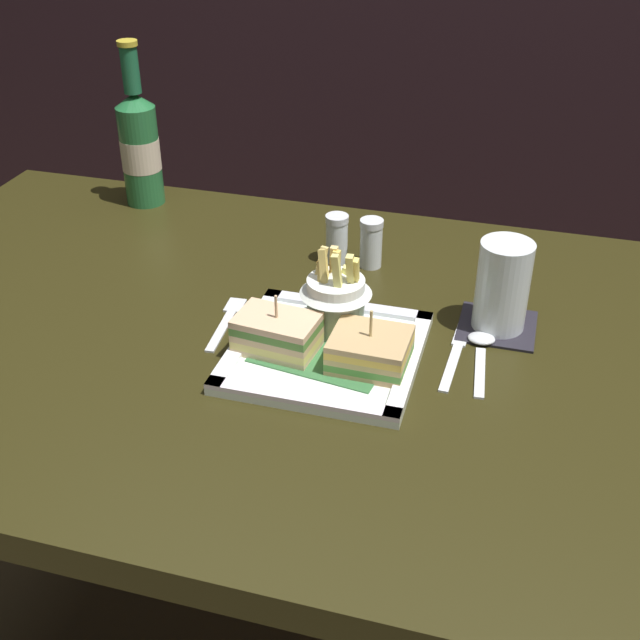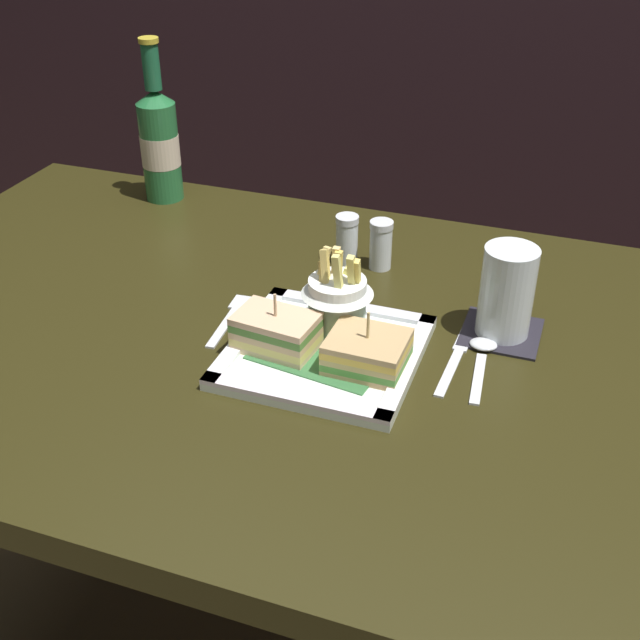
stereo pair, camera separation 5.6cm
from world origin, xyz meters
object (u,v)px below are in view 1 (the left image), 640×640
at_px(knife, 457,349).
at_px(pepper_shaker, 371,246).
at_px(square_plate, 326,352).
at_px(beer_bottle, 140,145).
at_px(dining_table, 314,408).
at_px(sandwich_half_left, 277,333).
at_px(water_glass, 502,291).
at_px(spoon, 481,347).
at_px(fries_cup, 336,294).
at_px(fork, 227,320).
at_px(sandwich_half_right, 370,350).
at_px(salt_shaker, 337,241).

relative_size(knife, pepper_shaker, 2.30).
bearing_deg(square_plate, beer_bottle, 139.11).
height_order(dining_table, knife, knife).
bearing_deg(beer_bottle, dining_table, -39.61).
bearing_deg(sandwich_half_left, water_glass, 28.82).
bearing_deg(beer_bottle, spoon, -26.43).
relative_size(fries_cup, fork, 0.86).
bearing_deg(fries_cup, square_plate, -87.33).
relative_size(fries_cup, beer_bottle, 0.42).
distance_m(knife, spoon, 0.03).
xyz_separation_m(sandwich_half_left, fork, (-0.09, 0.06, -0.03)).
bearing_deg(pepper_shaker, sandwich_half_left, -102.49).
height_order(square_plate, fries_cup, fries_cup).
height_order(square_plate, fork, square_plate).
distance_m(fork, pepper_shaker, 0.26).
height_order(sandwich_half_right, fries_cup, fries_cup).
xyz_separation_m(fries_cup, salt_shaker, (-0.05, 0.19, -0.03)).
distance_m(sandwich_half_right, spoon, 0.15).
xyz_separation_m(fork, knife, (0.31, 0.02, -0.00)).
height_order(fries_cup, fork, fries_cup).
distance_m(water_glass, salt_shaker, 0.28).
relative_size(beer_bottle, pepper_shaker, 3.65).
xyz_separation_m(sandwich_half_left, fries_cup, (0.06, 0.07, 0.03)).
bearing_deg(beer_bottle, knife, -28.04).
bearing_deg(beer_bottle, sandwich_half_left, -46.26).
height_order(sandwich_half_left, knife, sandwich_half_left).
bearing_deg(spoon, salt_shaker, 142.42).
bearing_deg(salt_shaker, knife, -42.22).
distance_m(water_glass, pepper_shaker, 0.23).
distance_m(dining_table, salt_shaker, 0.26).
xyz_separation_m(dining_table, fork, (-0.12, 0.01, 0.12)).
bearing_deg(knife, square_plate, -158.99).
distance_m(water_glass, knife, 0.10).
relative_size(dining_table, sandwich_half_right, 14.53).
height_order(dining_table, pepper_shaker, pepper_shaker).
bearing_deg(water_glass, sandwich_half_left, -151.18).
height_order(spoon, salt_shaker, salt_shaker).
bearing_deg(dining_table, knife, 6.61).
relative_size(sandwich_half_right, salt_shaker, 1.25).
xyz_separation_m(sandwich_half_left, water_glass, (0.26, 0.14, 0.02)).
height_order(water_glass, fork, water_glass).
bearing_deg(sandwich_half_left, sandwich_half_right, 0.00).
distance_m(sandwich_half_right, salt_shaker, 0.29).
bearing_deg(knife, water_glass, 56.88).
bearing_deg(pepper_shaker, dining_table, -97.24).
height_order(sandwich_half_right, beer_bottle, beer_bottle).
relative_size(sandwich_half_left, water_glass, 0.88).
height_order(square_plate, salt_shaker, salt_shaker).
height_order(sandwich_half_left, sandwich_half_right, sandwich_half_left).
relative_size(beer_bottle, water_glass, 2.28).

